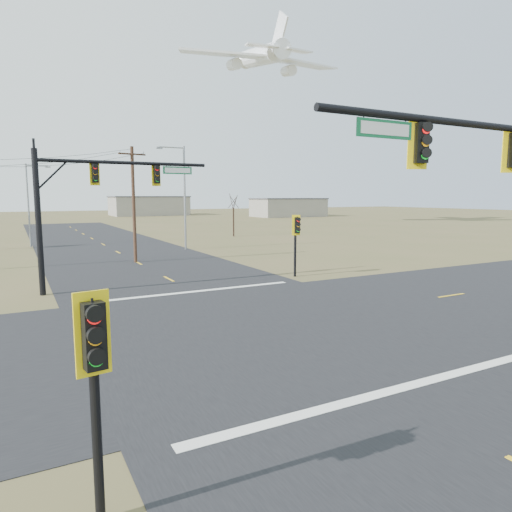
# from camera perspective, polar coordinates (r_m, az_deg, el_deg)

# --- Properties ---
(ground) EXTENTS (320.00, 320.00, 0.00)m
(ground) POSITION_cam_1_polar(r_m,az_deg,el_deg) (19.27, 0.02, -8.66)
(ground) COLOR brown
(ground) RESTS_ON ground
(road_ew) EXTENTS (160.00, 14.00, 0.02)m
(road_ew) POSITION_cam_1_polar(r_m,az_deg,el_deg) (19.26, 0.02, -8.63)
(road_ew) COLOR black
(road_ew) RESTS_ON ground
(road_ns) EXTENTS (14.00, 160.00, 0.02)m
(road_ns) POSITION_cam_1_polar(r_m,az_deg,el_deg) (19.26, 0.02, -8.63)
(road_ns) COLOR black
(road_ns) RESTS_ON ground
(stop_bar_near) EXTENTS (12.00, 0.40, 0.01)m
(stop_bar_near) POSITION_cam_1_polar(r_m,az_deg,el_deg) (13.51, 15.83, -16.07)
(stop_bar_near) COLOR silver
(stop_bar_near) RESTS_ON road_ns
(stop_bar_far) EXTENTS (12.00, 0.40, 0.01)m
(stop_bar_far) POSITION_cam_1_polar(r_m,az_deg,el_deg) (25.92, -7.85, -4.43)
(stop_bar_far) COLOR silver
(stop_bar_far) RESTS_ON road_ns
(mast_arm_far) EXTENTS (9.69, 0.48, 7.85)m
(mast_arm_far) POSITION_cam_1_polar(r_m,az_deg,el_deg) (27.30, -19.79, 7.62)
(mast_arm_far) COLOR black
(mast_arm_far) RESTS_ON ground
(pedestal_signal_ne) EXTENTS (0.67, 0.58, 4.15)m
(pedestal_signal_ne) POSITION_cam_1_polar(r_m,az_deg,el_deg) (30.23, 5.09, 3.11)
(pedestal_signal_ne) COLOR black
(pedestal_signal_ne) RESTS_ON ground
(pedestal_signal_sw) EXTENTS (0.61, 0.52, 3.95)m
(pedestal_signal_sw) POSITION_cam_1_polar(r_m,az_deg,el_deg) (7.64, -19.56, -11.61)
(pedestal_signal_sw) COLOR black
(pedestal_signal_sw) RESTS_ON ground
(utility_pole_near) EXTENTS (2.24, 0.56, 9.23)m
(utility_pole_near) POSITION_cam_1_polar(r_m,az_deg,el_deg) (37.90, -15.04, 6.42)
(utility_pole_near) COLOR #42291C
(utility_pole_near) RESTS_ON ground
(streetlight_a) EXTENTS (2.85, 0.29, 10.23)m
(streetlight_a) POSITION_cam_1_polar(r_m,az_deg,el_deg) (46.20, -9.17, 7.90)
(streetlight_a) COLOR gray
(streetlight_a) RESTS_ON ground
(streetlight_c) EXTENTS (2.43, 0.32, 8.68)m
(streetlight_c) POSITION_cam_1_polar(r_m,az_deg,el_deg) (53.36, -26.40, 6.22)
(streetlight_c) COLOR gray
(streetlight_c) RESTS_ON ground
(bare_tree_c) EXTENTS (2.59, 2.59, 5.99)m
(bare_tree_c) POSITION_cam_1_polar(r_m,az_deg,el_deg) (60.74, -2.84, 6.89)
(bare_tree_c) COLOR black
(bare_tree_c) RESTS_ON ground
(warehouse_mid) EXTENTS (20.00, 12.00, 5.00)m
(warehouse_mid) POSITION_cam_1_polar(r_m,az_deg,el_deg) (130.77, -13.24, 6.08)
(warehouse_mid) COLOR gray
(warehouse_mid) RESTS_ON ground
(warehouse_right) EXTENTS (18.00, 10.00, 4.50)m
(warehouse_right) POSITION_cam_1_polar(r_m,az_deg,el_deg) (119.73, 4.07, 6.02)
(warehouse_right) COLOR gray
(warehouse_right) RESTS_ON ground
(jet_airliner) EXTENTS (21.08, 21.99, 12.54)m
(jet_airliner) POSITION_cam_1_polar(r_m,az_deg,el_deg) (88.78, 0.73, 23.73)
(jet_airliner) COLOR white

